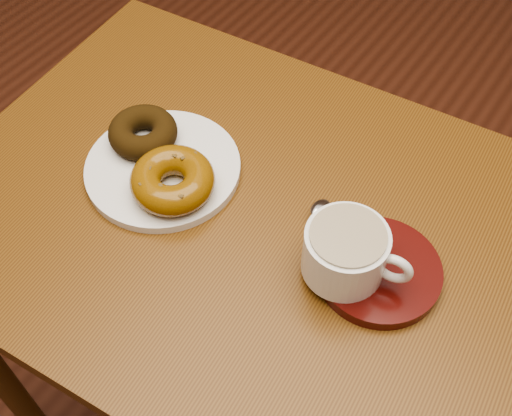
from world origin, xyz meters
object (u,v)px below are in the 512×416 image
Objects in this scene: cafe_table at (245,260)px; coffee_cup at (347,252)px; donut_plate at (163,168)px; saucer at (378,271)px.

coffee_cup is at bearing -9.41° from cafe_table.
saucer is (0.33, 0.02, 0.00)m from donut_plate.
cafe_table is 4.04× the size of donut_plate.
cafe_table is 5.64× the size of saucer.
cafe_table is at bearing -176.25° from saucer.
saucer is at bearing 3.49° from donut_plate.
saucer reaches higher than donut_plate.
cafe_table is at bearing 165.72° from coffee_cup.
donut_plate is 1.40× the size of saucer.
coffee_cup reaches higher than cafe_table.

